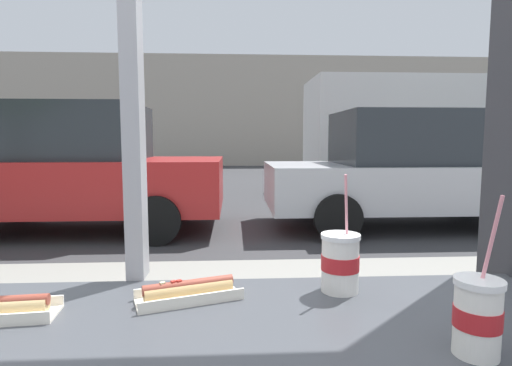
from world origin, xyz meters
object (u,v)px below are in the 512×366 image
Objects in this scene: parked_car_red at (73,169)px; box_truck at (444,131)px; hotdog_tray_far at (189,291)px; parked_car_silver at (412,170)px; soda_cup_right at (340,262)px; soda_cup_left at (477,316)px.

parked_car_red is 8.88m from box_truck.
hotdog_tray_far is at bearing -66.60° from parked_car_red.
parked_car_silver is 0.61× the size of box_truck.
soda_cup_left is at bearing -63.29° from soda_cup_right.
box_truck reaches higher than parked_car_red.
box_truck is at bearing 57.29° from parked_car_silver.
hotdog_tray_far is 5.91m from parked_car_silver.
soda_cup_right is at bearing 5.48° from hotdog_tray_far.
parked_car_red is 0.96× the size of parked_car_silver.
parked_car_silver reaches higher than hotdog_tray_far.
parked_car_red reaches higher than soda_cup_left.
parked_car_red is at bearing 180.00° from parked_car_silver.
parked_car_red reaches higher than hotdog_tray_far.
parked_car_silver is (5.10, 0.00, -0.04)m from parked_car_red.
parked_car_silver is at bearing 60.99° from hotdog_tray_far.
hotdog_tray_far is 5.63m from parked_car_red.
soda_cup_left is 0.97× the size of soda_cup_right.
parked_car_silver is (2.48, 5.13, -0.13)m from soda_cup_right.
hotdog_tray_far is at bearing -174.52° from soda_cup_right.
parked_car_silver is at bearing -122.71° from box_truck.
soda_cup_right is 0.07× the size of parked_car_red.
soda_cup_right is at bearing -115.76° from parked_car_silver.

